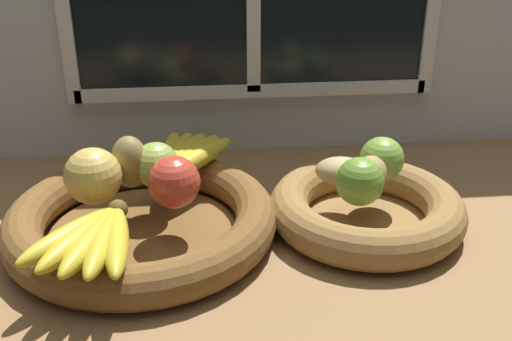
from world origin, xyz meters
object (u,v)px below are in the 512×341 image
fruit_bowl_right (366,209)px  potato_large (369,175)px  apple_red_right (174,182)px  pear_brown (130,162)px  potato_oblong (342,171)px  fruit_bowl_left (142,220)px  apple_green_back (156,165)px  lime_near (360,181)px  banana_bunch_front (93,239)px  apple_golden_left (93,176)px  lime_far (382,159)px  banana_bunch_back (185,156)px

fruit_bowl_right → potato_large: potato_large is taller
potato_large → apple_red_right: bearing=-176.4°
fruit_bowl_right → apple_red_right: 28.69cm
pear_brown → potato_oblong: 31.10cm
fruit_bowl_left → apple_red_right: size_ratio=5.33×
apple_red_right → potato_oblong: size_ratio=0.92×
apple_green_back → lime_near: 29.40cm
potato_large → banana_bunch_front: bearing=-162.3°
fruit_bowl_right → potato_oblong: 6.67cm
fruit_bowl_right → fruit_bowl_left: bearing=180.0°
fruit_bowl_left → fruit_bowl_right: size_ratio=1.34×
apple_red_right → banana_bunch_front: 14.25cm
apple_golden_left → apple_red_right: (11.16, -2.26, -0.35)cm
lime_far → lime_near: bearing=-125.8°
fruit_bowl_left → apple_green_back: bearing=64.9°
fruit_bowl_right → potato_oblong: bearing=142.1°
banana_bunch_front → fruit_bowl_right: bearing=17.7°
potato_oblong → potato_large: size_ratio=1.06×
fruit_bowl_left → apple_red_right: 8.58cm
banana_bunch_front → lime_far: bearing=21.2°
apple_green_back → apple_golden_left: bearing=-153.2°
fruit_bowl_right → apple_golden_left: apple_golden_left is taller
banana_bunch_back → potato_large: potato_large is taller
potato_oblong → fruit_bowl_left: bearing=-174.9°
apple_golden_left → pear_brown: 6.30cm
fruit_bowl_left → banana_bunch_back: size_ratio=2.09×
fruit_bowl_right → pear_brown: 35.37cm
fruit_bowl_left → fruit_bowl_right: (32.83, 0.00, 0.02)cm
potato_large → banana_bunch_back: bearing=156.2°
apple_green_back → pear_brown: 3.78cm
apple_golden_left → potato_large: (38.99, -0.50, -1.40)cm
apple_green_back → lime_near: bearing=-16.5°
apple_red_right → lime_far: 31.12cm
pear_brown → banana_bunch_front: bearing=-100.7°
pear_brown → lime_near: bearing=-14.7°
fruit_bowl_left → lime_near: size_ratio=5.71×
pear_brown → potato_large: 34.69cm
fruit_bowl_right → lime_far: (2.82, 3.62, 6.42)cm
banana_bunch_front → potato_large: 39.40cm
apple_red_right → banana_bunch_front: bearing=-133.4°
banana_bunch_front → potato_large: size_ratio=2.33×
apple_green_back → fruit_bowl_right: bearing=-8.8°
apple_golden_left → pear_brown: size_ratio=1.01×
apple_red_right → apple_golden_left: bearing=168.6°
fruit_bowl_left → apple_green_back: 8.32cm
potato_oblong → pear_brown: bearing=176.1°
banana_bunch_back → lime_far: bearing=-15.4°
banana_bunch_back → potato_large: bearing=-23.8°
lime_far → apple_golden_left: bearing=-175.7°
fruit_bowl_left → apple_golden_left: apple_golden_left is taller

